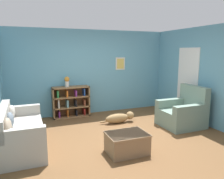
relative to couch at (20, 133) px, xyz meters
The scene contains 9 objects.
ground_plane 2.11m from the couch, ahead, with size 14.00×14.00×0.00m, color brown.
wall_back 3.08m from the couch, 44.70° to the left, with size 5.60×0.13×2.60m.
wall_right 4.73m from the couch, ahead, with size 0.16×5.00×2.60m.
couch is the anchor object (origin of this frame).
bookshelf 2.30m from the couch, 52.84° to the left, with size 1.08×0.35×0.92m.
recliner_chair 3.97m from the couch, ahead, with size 1.00×0.94×1.05m.
coffee_table 2.15m from the couch, 26.59° to the right, with size 0.77×0.58×0.40m.
dog 2.64m from the couch, 16.67° to the left, with size 0.99×0.24×0.28m.
vase 2.35m from the couch, 54.43° to the left, with size 0.15×0.15×0.30m.
Camera 1 is at (-1.88, -4.35, 1.95)m, focal length 35.00 mm.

